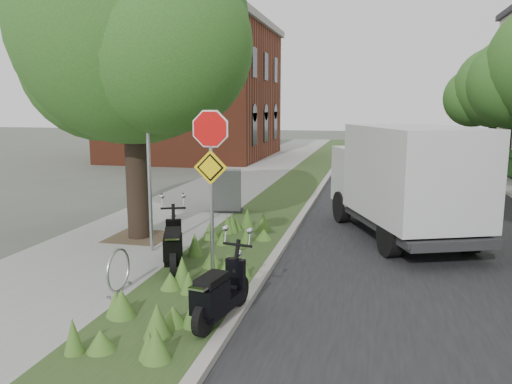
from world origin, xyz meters
TOP-DOWN VIEW (x-y plane):
  - ground at (0.00, 0.00)m, footprint 120.00×120.00m
  - sidewalk_near at (-4.25, 10.00)m, footprint 3.50×60.00m
  - verge at (-1.50, 10.00)m, footprint 2.00×60.00m
  - kerb_near at (-0.50, 10.00)m, footprint 0.20×60.00m
  - road at (3.00, 10.00)m, footprint 7.00×60.00m
  - street_tree_main at (-4.08, 2.86)m, footprint 6.21×5.54m
  - bare_post at (-3.20, 1.80)m, footprint 0.08×0.08m
  - bike_hoop at (-2.70, -0.60)m, footprint 0.06×0.78m
  - sign_assembly at (-1.40, 0.58)m, footprint 0.94×0.08m
  - brick_building at (-9.50, 22.00)m, footprint 9.40×10.40m
  - far_tree_c at (6.94, 18.04)m, footprint 4.37×3.89m
  - scooter_near at (-2.23, 0.70)m, footprint 0.81×1.67m
  - scooter_far at (-0.66, -1.47)m, footprint 0.53×1.65m
  - box_truck at (2.23, 4.61)m, footprint 3.82×5.66m
  - utility_cabinet at (-2.80, 6.25)m, footprint 1.06×0.81m

SIDE VIEW (x-z plane):
  - ground at x=0.00m, z-range 0.00..0.00m
  - road at x=3.00m, z-range 0.00..0.01m
  - sidewalk_near at x=-4.25m, z-range 0.00..0.12m
  - verge at x=-1.50m, z-range 0.00..0.12m
  - kerb_near at x=-0.50m, z-range 0.00..0.13m
  - bike_hoop at x=-2.70m, z-range 0.11..0.88m
  - scooter_far at x=-0.66m, z-range 0.11..0.90m
  - scooter_near at x=-2.23m, z-range 0.11..0.94m
  - utility_cabinet at x=-2.80m, z-range 0.09..1.36m
  - box_truck at x=2.23m, z-range 0.36..2.76m
  - bare_post at x=-3.20m, z-range 0.12..4.12m
  - sign_assembly at x=-1.40m, z-range 0.72..3.94m
  - far_tree_c at x=6.94m, z-range 0.99..6.92m
  - brick_building at x=-9.50m, z-range 0.06..8.36m
  - street_tree_main at x=-4.08m, z-range 0.97..8.63m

